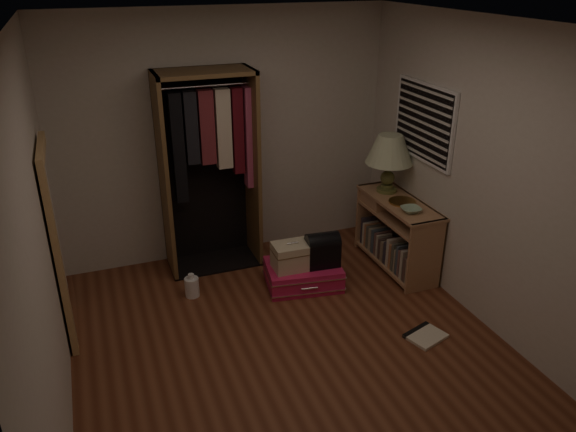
{
  "coord_description": "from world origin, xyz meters",
  "views": [
    {
      "loc": [
        -1.38,
        -3.52,
        2.97
      ],
      "look_at": [
        0.3,
        0.95,
        0.8
      ],
      "focal_mm": 35.0,
      "sensor_mm": 36.0,
      "label": 1
    }
  ],
  "objects_px": {
    "console_bookshelf": "(395,231)",
    "white_jug": "(192,287)",
    "open_wardrobe": "(211,155)",
    "pink_suitcase": "(303,274)",
    "train_case": "(293,256)",
    "table_lamp": "(390,151)",
    "floor_mirror": "(59,244)",
    "black_bag": "(322,249)"
  },
  "relations": [
    {
      "from": "console_bookshelf",
      "to": "train_case",
      "type": "height_order",
      "value": "console_bookshelf"
    },
    {
      "from": "pink_suitcase",
      "to": "table_lamp",
      "type": "relative_size",
      "value": 1.32
    },
    {
      "from": "open_wardrobe",
      "to": "white_jug",
      "type": "height_order",
      "value": "open_wardrobe"
    },
    {
      "from": "open_wardrobe",
      "to": "pink_suitcase",
      "type": "relative_size",
      "value": 2.51
    },
    {
      "from": "open_wardrobe",
      "to": "floor_mirror",
      "type": "relative_size",
      "value": 1.21
    },
    {
      "from": "console_bookshelf",
      "to": "white_jug",
      "type": "relative_size",
      "value": 4.66
    },
    {
      "from": "table_lamp",
      "to": "black_bag",
      "type": "bearing_deg",
      "value": -157.83
    },
    {
      "from": "pink_suitcase",
      "to": "white_jug",
      "type": "relative_size",
      "value": 3.39
    },
    {
      "from": "pink_suitcase",
      "to": "black_bag",
      "type": "xyz_separation_m",
      "value": [
        0.17,
        -0.07,
        0.29
      ]
    },
    {
      "from": "floor_mirror",
      "to": "black_bag",
      "type": "distance_m",
      "value": 2.39
    },
    {
      "from": "open_wardrobe",
      "to": "floor_mirror",
      "type": "bearing_deg",
      "value": -152.59
    },
    {
      "from": "black_bag",
      "to": "floor_mirror",
      "type": "bearing_deg",
      "value": -176.94
    },
    {
      "from": "open_wardrobe",
      "to": "table_lamp",
      "type": "height_order",
      "value": "open_wardrobe"
    },
    {
      "from": "floor_mirror",
      "to": "train_case",
      "type": "bearing_deg",
      "value": -1.03
    },
    {
      "from": "console_bookshelf",
      "to": "pink_suitcase",
      "type": "height_order",
      "value": "console_bookshelf"
    },
    {
      "from": "open_wardrobe",
      "to": "train_case",
      "type": "xyz_separation_m",
      "value": [
        0.56,
        -0.81,
        -0.85
      ]
    },
    {
      "from": "pink_suitcase",
      "to": "black_bag",
      "type": "relative_size",
      "value": 2.33
    },
    {
      "from": "train_case",
      "to": "console_bookshelf",
      "type": "bearing_deg",
      "value": 5.13
    },
    {
      "from": "train_case",
      "to": "white_jug",
      "type": "bearing_deg",
      "value": 169.4
    },
    {
      "from": "floor_mirror",
      "to": "table_lamp",
      "type": "bearing_deg",
      "value": 4.9
    },
    {
      "from": "pink_suitcase",
      "to": "black_bag",
      "type": "height_order",
      "value": "black_bag"
    },
    {
      "from": "floor_mirror",
      "to": "open_wardrobe",
      "type": "bearing_deg",
      "value": 27.41
    },
    {
      "from": "open_wardrobe",
      "to": "white_jug",
      "type": "relative_size",
      "value": 8.52
    },
    {
      "from": "white_jug",
      "to": "pink_suitcase",
      "type": "bearing_deg",
      "value": -9.61
    },
    {
      "from": "console_bookshelf",
      "to": "open_wardrobe",
      "type": "distance_m",
      "value": 2.06
    },
    {
      "from": "train_case",
      "to": "floor_mirror",
      "type": "bearing_deg",
      "value": -179.71
    },
    {
      "from": "pink_suitcase",
      "to": "train_case",
      "type": "bearing_deg",
      "value": -162.09
    },
    {
      "from": "console_bookshelf",
      "to": "open_wardrobe",
      "type": "bearing_deg",
      "value": 157.31
    },
    {
      "from": "console_bookshelf",
      "to": "white_jug",
      "type": "xyz_separation_m",
      "value": [
        -2.15,
        0.13,
        -0.29
      ]
    },
    {
      "from": "pink_suitcase",
      "to": "black_bag",
      "type": "bearing_deg",
      "value": -12.8
    },
    {
      "from": "open_wardrobe",
      "to": "pink_suitcase",
      "type": "xyz_separation_m",
      "value": [
        0.69,
        -0.79,
        -1.09
      ]
    },
    {
      "from": "open_wardrobe",
      "to": "pink_suitcase",
      "type": "bearing_deg",
      "value": -48.99
    },
    {
      "from": "console_bookshelf",
      "to": "train_case",
      "type": "bearing_deg",
      "value": -176.19
    },
    {
      "from": "floor_mirror",
      "to": "train_case",
      "type": "xyz_separation_m",
      "value": [
        2.05,
        -0.04,
        -0.49
      ]
    },
    {
      "from": "floor_mirror",
      "to": "black_bag",
      "type": "xyz_separation_m",
      "value": [
        2.35,
        -0.09,
        -0.44
      ]
    },
    {
      "from": "floor_mirror",
      "to": "white_jug",
      "type": "bearing_deg",
      "value": 8.72
    },
    {
      "from": "open_wardrobe",
      "to": "train_case",
      "type": "distance_m",
      "value": 1.3
    },
    {
      "from": "console_bookshelf",
      "to": "pink_suitcase",
      "type": "relative_size",
      "value": 1.37
    },
    {
      "from": "pink_suitcase",
      "to": "table_lamp",
      "type": "xyz_separation_m",
      "value": [
        1.07,
        0.3,
        1.09
      ]
    },
    {
      "from": "pink_suitcase",
      "to": "table_lamp",
      "type": "distance_m",
      "value": 1.55
    },
    {
      "from": "open_wardrobe",
      "to": "train_case",
      "type": "height_order",
      "value": "open_wardrobe"
    },
    {
      "from": "console_bookshelf",
      "to": "train_case",
      "type": "xyz_separation_m",
      "value": [
        -1.18,
        -0.08,
        -0.03
      ]
    }
  ]
}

